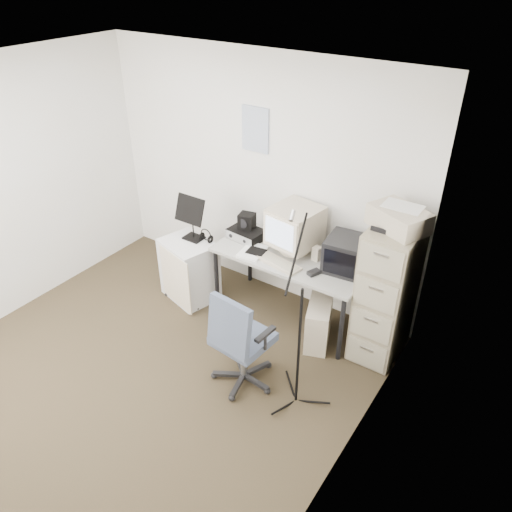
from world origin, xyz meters
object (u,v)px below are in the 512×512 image
Objects in this scene: filing_cabinet at (386,293)px; side_cart at (190,270)px; desk at (291,286)px; office_chair at (243,337)px.

filing_cabinet is 2.06m from side_cart.
filing_cabinet is 0.87× the size of desk.
desk is 1.11m from side_cart.
office_chair is at bearing -15.07° from side_cart.
office_chair is at bearing -82.81° from desk.
side_cart is (-1.06, -0.30, -0.03)m from desk.
filing_cabinet reaches higher than office_chair.
side_cart is at bearing 154.88° from office_chair.
desk is at bearing 31.20° from side_cart.
filing_cabinet reaches higher than desk.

